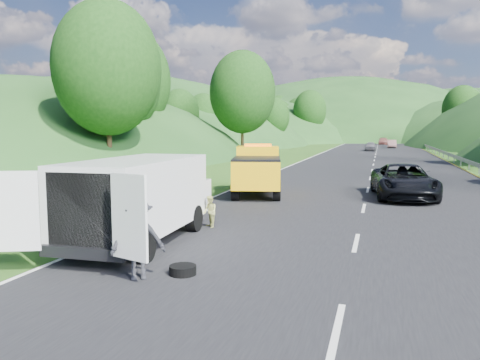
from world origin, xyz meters
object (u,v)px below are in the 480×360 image
(worker, at_px, (139,280))
(spare_tire, at_px, (183,275))
(child, at_px, (210,228))
(suitcase, at_px, (166,208))
(passing_suv, at_px, (403,198))
(woman, at_px, (184,213))
(white_van, at_px, (141,196))
(tow_truck, at_px, (257,170))

(worker, relative_size, spare_tire, 2.94)
(child, xyz_separation_m, suitcase, (-2.39, 1.69, 0.28))
(passing_suv, bearing_deg, woman, -147.09)
(woman, xyz_separation_m, worker, (2.24, -7.59, 0.00))
(suitcase, bearing_deg, woman, 46.24)
(white_van, xyz_separation_m, spare_tire, (2.32, -2.42, -1.35))
(child, bearing_deg, worker, -37.37)
(woman, distance_m, child, 2.91)
(child, relative_size, spare_tire, 1.73)
(worker, bearing_deg, tow_truck, 62.30)
(white_van, relative_size, woman, 4.20)
(woman, height_order, suitcase, woman)
(woman, xyz_separation_m, spare_tire, (3.02, -7.04, 0.00))
(child, height_order, passing_suv, passing_suv)
(woman, bearing_deg, worker, -154.32)
(worker, bearing_deg, passing_suv, 35.81)
(woman, height_order, worker, worker)
(tow_truck, distance_m, suitcase, 6.63)
(passing_suv, bearing_deg, child, -131.53)
(worker, bearing_deg, spare_tire, 4.12)
(white_van, bearing_deg, child, 61.33)
(worker, relative_size, passing_suv, 0.31)
(tow_truck, bearing_deg, white_van, -106.81)
(woman, distance_m, suitcase, 0.80)
(passing_suv, bearing_deg, tow_truck, -178.90)
(tow_truck, relative_size, woman, 3.71)
(child, xyz_separation_m, passing_suv, (6.33, 8.81, 0.00))
(child, relative_size, suitcase, 1.89)
(white_van, bearing_deg, spare_tire, -48.74)
(tow_truck, height_order, woman, tow_truck)
(child, bearing_deg, suitcase, -166.56)
(tow_truck, relative_size, spare_tire, 10.03)
(tow_truck, xyz_separation_m, passing_suv, (6.82, 0.83, -1.20))
(tow_truck, xyz_separation_m, suitcase, (-1.89, -6.29, -0.93))
(child, distance_m, worker, 5.38)
(white_van, distance_m, spare_tire, 3.61)
(tow_truck, distance_m, woman, 6.03)
(tow_truck, distance_m, worker, 13.42)
(suitcase, height_order, passing_suv, passing_suv)
(white_van, bearing_deg, woman, 96.07)
(tow_truck, height_order, suitcase, tow_truck)
(tow_truck, bearing_deg, woman, -116.55)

